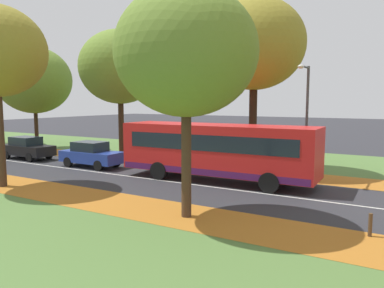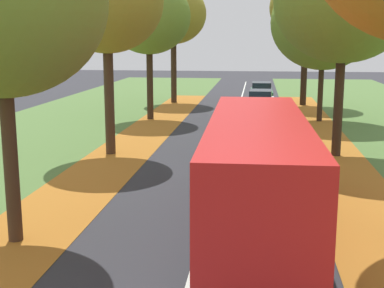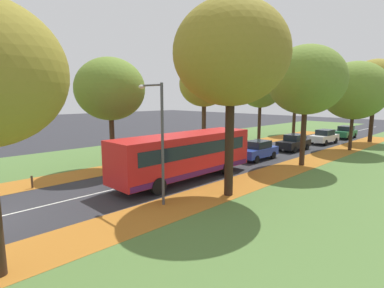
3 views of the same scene
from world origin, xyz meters
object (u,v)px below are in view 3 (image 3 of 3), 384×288
at_px(tree_left_distant, 296,86).
at_px(car_black_following, 294,142).
at_px(tree_left_mid, 204,85).
at_px(tree_left_far, 260,89).
at_px(car_green_fourth_in_line, 345,132).
at_px(tree_left_near, 110,89).
at_px(car_white_third_in_line, 324,137).
at_px(bollard_third, 32,182).
at_px(tree_right_mid, 306,80).
at_px(tree_right_distant, 375,81).
at_px(car_blue_lead, 258,150).
at_px(tree_right_far, 354,91).
at_px(tree_right_near, 231,54).
at_px(streetlamp_right, 158,130).
at_px(bus, 185,154).

relative_size(tree_left_distant, car_black_following, 2.17).
xyz_separation_m(tree_left_mid, tree_left_far, (-0.29, 10.38, -0.22)).
bearing_deg(car_green_fourth_in_line, tree_left_mid, -108.76).
height_order(tree_left_near, car_white_third_in_line, tree_left_near).
bearing_deg(tree_left_near, bollard_third, -79.35).
distance_m(tree_left_mid, car_black_following, 10.76).
bearing_deg(tree_right_mid, car_white_third_in_line, 104.61).
bearing_deg(car_green_fourth_in_line, bollard_third, -98.19).
distance_m(tree_left_far, tree_right_distant, 13.22).
xyz_separation_m(tree_left_mid, tree_right_mid, (9.88, 0.81, 0.06)).
bearing_deg(car_blue_lead, car_white_third_in_line, 88.13).
bearing_deg(car_green_fourth_in_line, tree_left_distant, -175.14).
distance_m(tree_right_distant, car_green_fourth_in_line, 7.23).
distance_m(tree_left_mid, tree_right_far, 14.81).
height_order(tree_right_far, car_blue_lead, tree_right_far).
xyz_separation_m(tree_right_near, streetlamp_right, (-1.66, -3.50, -3.78)).
xyz_separation_m(tree_left_far, car_white_third_in_line, (6.92, 2.89, -5.50)).
bearing_deg(tree_right_mid, tree_right_distant, 89.99).
relative_size(tree_left_far, tree_right_near, 0.84).
relative_size(tree_left_near, tree_right_distant, 0.84).
relative_size(tree_right_mid, tree_right_distant, 0.95).
relative_size(bollard_third, car_blue_lead, 0.18).
bearing_deg(tree_left_near, bus, 16.12).
height_order(tree_left_far, car_white_third_in_line, tree_left_far).
relative_size(tree_right_far, car_black_following, 2.09).
bearing_deg(car_blue_lead, tree_left_far, 122.43).
xyz_separation_m(tree_left_near, tree_left_mid, (-0.39, 10.39, 0.64)).
bearing_deg(tree_left_mid, tree_left_far, 91.61).
distance_m(tree_left_distant, car_green_fourth_in_line, 9.15).
distance_m(tree_left_mid, tree_right_distant, 21.22).
distance_m(tree_left_near, tree_left_mid, 10.41).
bearing_deg(car_white_third_in_line, tree_right_distant, 59.42).
bearing_deg(bus, car_blue_lead, 91.62).
bearing_deg(bollard_third, tree_left_far, 93.87).
distance_m(tree_left_near, bollard_third, 8.22).
height_order(tree_right_mid, streetlamp_right, tree_right_mid).
bearing_deg(tree_left_mid, car_black_following, 46.58).
relative_size(tree_right_distant, streetlamp_right, 1.62).
xyz_separation_m(tree_right_distant, car_blue_lead, (-3.68, -18.61, -6.42)).
xyz_separation_m(bollard_third, car_white_third_in_line, (5.11, 29.65, 0.44)).
distance_m(tree_left_distant, streetlamp_right, 33.16).
relative_size(bus, car_green_fourth_in_line, 2.48).
bearing_deg(car_white_third_in_line, bus, -90.47).
distance_m(tree_right_near, bollard_third, 13.54).
distance_m(tree_right_distant, streetlamp_right, 31.57).
bearing_deg(tree_left_distant, bollard_third, -87.30).
relative_size(tree_right_near, car_black_following, 2.44).
bearing_deg(tree_left_mid, tree_left_near, -87.84).
distance_m(tree_left_mid, car_blue_lead, 8.44).
distance_m(tree_left_near, tree_left_distant, 29.61).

